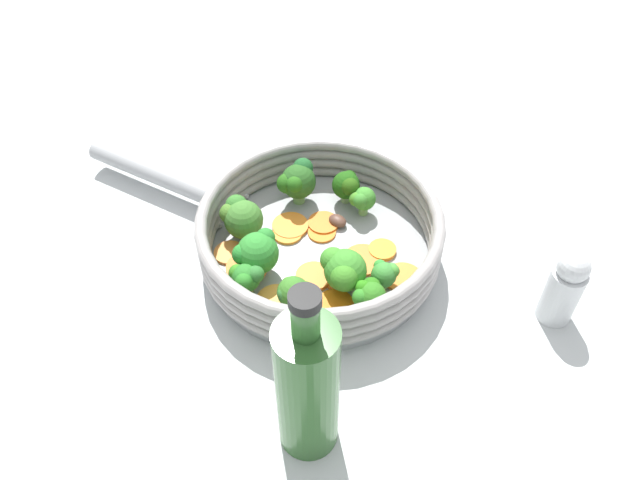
{
  "coord_description": "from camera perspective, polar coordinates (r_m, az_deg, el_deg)",
  "views": [
    {
      "loc": [
        0.47,
        0.18,
        0.57
      ],
      "look_at": [
        0.0,
        0.0,
        0.03
      ],
      "focal_mm": 35.0,
      "sensor_mm": 36.0,
      "label": 1
    }
  ],
  "objects": [
    {
      "name": "ground_plane",
      "position": [
        0.76,
        0.0,
        -1.59
      ],
      "size": [
        4.0,
        4.0,
        0.0
      ],
      "primitive_type": "plane",
      "color": "#B7BCBC"
    },
    {
      "name": "skillet",
      "position": [
        0.75,
        0.0,
        -1.19
      ],
      "size": [
        0.27,
        0.27,
        0.02
      ],
      "primitive_type": "cylinder",
      "color": "#939699",
      "rests_on": "ground_plane"
    },
    {
      "name": "skillet_rim_wall",
      "position": [
        0.72,
        0.0,
        0.75
      ],
      "size": [
        0.28,
        0.28,
        0.06
      ],
      "color": "#999492",
      "rests_on": "skillet"
    },
    {
      "name": "skillet_handle",
      "position": [
        0.85,
        -14.59,
        5.77
      ],
      "size": [
        0.05,
        0.22,
        0.03
      ],
      "primitive_type": "cylinder",
      "rotation": [
        1.57,
        0.0,
        6.15
      ],
      "color": "#999B9E",
      "rests_on": "skillet"
    },
    {
      "name": "skillet_rivet_left",
      "position": [
        0.81,
        -6.78,
        4.02
      ],
      "size": [
        0.01,
        0.01,
        0.01
      ],
      "primitive_type": "sphere",
      "color": "#95969B",
      "rests_on": "skillet"
    },
    {
      "name": "skillet_rivet_right",
      "position": [
        0.78,
        -9.23,
        1.37
      ],
      "size": [
        0.01,
        0.01,
        0.01
      ],
      "primitive_type": "sphere",
      "color": "#96969A",
      "rests_on": "skillet"
    },
    {
      "name": "carrot_slice_0",
      "position": [
        0.74,
        5.72,
        -0.91
      ],
      "size": [
        0.04,
        0.04,
        0.01
      ],
      "primitive_type": "cylinder",
      "rotation": [
        0.0,
        0.0,
        1.07
      ],
      "color": "orange",
      "rests_on": "skillet"
    },
    {
      "name": "carrot_slice_1",
      "position": [
        0.77,
        0.31,
        1.54
      ],
      "size": [
        0.05,
        0.05,
        0.01
      ],
      "primitive_type": "cylinder",
      "rotation": [
        0.0,
        0.0,
        3.72
      ],
      "color": "orange",
      "rests_on": "skillet"
    },
    {
      "name": "carrot_slice_2",
      "position": [
        0.69,
        -4.02,
        -5.59
      ],
      "size": [
        0.05,
        0.05,
        0.0
      ],
      "primitive_type": "cylinder",
      "rotation": [
        0.0,
        0.0,
        2.96
      ],
      "color": "#ED9E3E",
      "rests_on": "skillet"
    },
    {
      "name": "carrot_slice_3",
      "position": [
        0.73,
        3.91,
        -1.99
      ],
      "size": [
        0.07,
        0.07,
        0.0
      ],
      "primitive_type": "cylinder",
      "rotation": [
        0.0,
        0.0,
        0.51
      ],
      "color": "orange",
      "rests_on": "skillet"
    },
    {
      "name": "carrot_slice_4",
      "position": [
        0.73,
        -6.74,
        -2.57
      ],
      "size": [
        0.06,
        0.06,
        0.01
      ],
      "primitive_type": "cylinder",
      "rotation": [
        0.0,
        0.0,
        4.91
      ],
      "color": "orange",
      "rests_on": "skillet"
    },
    {
      "name": "carrot_slice_5",
      "position": [
        0.72,
        7.64,
        -3.48
      ],
      "size": [
        0.05,
        0.05,
        0.0
      ],
      "primitive_type": "cylinder",
      "rotation": [
        0.0,
        0.0,
        3.2
      ],
      "color": "orange",
      "rests_on": "skillet"
    },
    {
      "name": "carrot_slice_6",
      "position": [
        0.76,
        -2.97,
        0.62
      ],
      "size": [
        0.05,
        0.05,
        0.0
      ],
      "primitive_type": "cylinder",
      "rotation": [
        0.0,
        0.0,
        3.47
      ],
      "color": "orange",
      "rests_on": "skillet"
    },
    {
      "name": "carrot_slice_7",
      "position": [
        0.71,
        1.71,
        -3.66
      ],
      "size": [
        0.04,
        0.04,
        0.0
      ],
      "primitive_type": "cylinder",
      "rotation": [
        0.0,
        0.0,
        0.38
      ],
      "color": "orange",
      "rests_on": "skillet"
    },
    {
      "name": "carrot_slice_8",
      "position": [
        0.77,
        -2.73,
        1.3
      ],
      "size": [
        0.05,
        0.05,
        0.0
      ],
      "primitive_type": "cylinder",
      "rotation": [
        0.0,
        0.0,
        4.94
      ],
      "color": "orange",
      "rests_on": "skillet"
    },
    {
      "name": "carrot_slice_9",
      "position": [
        0.71,
        -0.58,
        -3.36
      ],
      "size": [
        0.06,
        0.06,
        0.01
      ],
      "primitive_type": "cylinder",
      "rotation": [
        0.0,
        0.0,
        0.65
      ],
      "color": "orange",
      "rests_on": "skillet"
    },
    {
      "name": "carrot_slice_10",
      "position": [
        0.75,
        -8.3,
        -1.16
      ],
      "size": [
        0.04,
        0.04,
        0.0
      ],
      "primitive_type": "cylinder",
      "rotation": [
        0.0,
        0.0,
        1.45
      ],
      "color": "#F69341",
      "rests_on": "skillet"
    },
    {
      "name": "carrot_slice_11",
      "position": [
        0.68,
        -0.98,
        -7.06
      ],
      "size": [
        0.04,
        0.04,
        0.0
      ],
      "primitive_type": "cylinder",
      "rotation": [
        0.0,
        0.0,
        1.3
      ],
      "color": "orange",
      "rests_on": "skillet"
    },
    {
      "name": "carrot_slice_12",
      "position": [
        0.69,
        1.4,
        -5.96
      ],
      "size": [
        0.06,
        0.06,
        0.01
      ],
      "primitive_type": "cylinder",
      "rotation": [
        0.0,
        0.0,
        2.39
      ],
      "color": "orange",
      "rests_on": "skillet"
    },
    {
      "name": "carrot_slice_13",
      "position": [
        0.76,
        0.17,
        0.7
      ],
      "size": [
        0.05,
        0.05,
        0.0
      ],
      "primitive_type": "cylinder",
      "rotation": [
        0.0,
        0.0,
        5.71
      ],
      "color": "orange",
      "rests_on": "skillet"
    },
    {
      "name": "broccoli_floret_0",
      "position": [
        0.78,
        -2.09,
        5.44
      ],
      "size": [
        0.05,
        0.05,
        0.06
      ],
      "color": "#7EAA5E",
      "rests_on": "skillet"
    },
    {
      "name": "broccoli_floret_1",
      "position": [
        0.67,
        -2.47,
        -4.74
      ],
      "size": [
        0.04,
        0.04,
        0.05
      ],
      "color": "#678D52",
      "rests_on": "skillet"
    },
    {
      "name": "broccoli_floret_2",
      "position": [
        0.78,
        2.48,
        5.02
      ],
      "size": [
        0.04,
        0.04,
        0.05
      ],
      "color": "#86A36E",
      "rests_on": "skillet"
    },
    {
      "name": "broccoli_floret_3",
      "position": [
        0.67,
        4.52,
        -5.05
      ],
      "size": [
        0.04,
        0.04,
        0.04
      ],
      "color": "#6E9958",
      "rests_on": "skillet"
    },
    {
      "name": "broccoli_floret_4",
      "position": [
        0.7,
        -5.8,
        -1.13
      ],
      "size": [
        0.05,
        0.05,
        0.06
      ],
      "color": "#71A34E",
      "rests_on": "skillet"
    },
    {
      "name": "broccoli_floret_5",
      "position": [
        0.74,
        -7.23,
        2.09
      ],
      "size": [
        0.05,
        0.05,
        0.05
      ],
      "color": "olive",
      "rests_on": "skillet"
    },
    {
      "name": "broccoli_floret_6",
      "position": [
        0.69,
        5.97,
        -3.07
      ],
      "size": [
        0.03,
        0.03,
        0.04
      ],
      "color": "#7CAD60",
      "rests_on": "skillet"
    },
    {
      "name": "broccoli_floret_7",
      "position": [
        0.77,
        3.89,
        3.7
      ],
      "size": [
        0.03,
        0.03,
        0.04
      ],
      "color": "#83B360",
      "rests_on": "skillet"
    },
    {
      "name": "broccoli_floret_8",
      "position": [
        0.68,
        -6.8,
        -3.46
      ],
      "size": [
        0.04,
        0.04,
        0.04
      ],
      "color": "#6F894D",
      "rests_on": "skillet"
    },
    {
      "name": "broccoli_floret_9",
      "position": [
        0.68,
        2.14,
        -2.78
      ],
      "size": [
        0.05,
        0.05,
        0.06
      ],
      "color": "#8BB161",
      "rests_on": "skillet"
    },
    {
      "name": "mushroom_piece_0",
      "position": [
        0.77,
        1.61,
        1.76
      ],
      "size": [
        0.02,
        0.03,
        0.01
      ],
      "primitive_type": "ellipsoid",
      "rotation": [
        0.0,
        0.0,
        4.4
      ],
      "color": "brown",
      "rests_on": "skillet"
    },
    {
      "name": "salt_shaker",
      "position": [
        0.71,
        21.45,
        -4.07
      ],
      "size": [
        0.04,
        0.04,
        0.1
      ],
      "color": "silver",
      "rests_on": "ground_plane"
    },
    {
      "name": "oil_bottle",
      "position": [
        0.55,
        -1.16,
        -13.21
      ],
      "size": [
        0.06,
        0.06,
        0.22
      ],
      "color": "#2D5B28",
      "rests_on": "ground_plane"
    }
  ]
}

